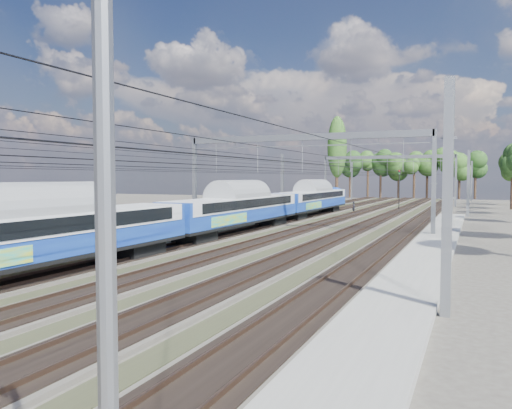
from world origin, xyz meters
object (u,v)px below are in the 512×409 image
at_px(emu_train, 236,204).
at_px(lamp_post, 97,185).
at_px(worker, 354,207).
at_px(signal_near, 399,185).
at_px(signal_far, 445,185).

bearing_deg(emu_train, lamp_post, -65.64).
relative_size(worker, signal_near, 0.27).
distance_m(emu_train, lamp_post, 39.46).
bearing_deg(signal_far, worker, 164.26).
xyz_separation_m(emu_train, worker, (3.50, 30.49, -1.88)).
height_order(signal_near, lamp_post, lamp_post).
bearing_deg(worker, lamp_post, -169.24).
distance_m(emu_train, worker, 30.75).
height_order(worker, lamp_post, lamp_post).
bearing_deg(emu_train, worker, 83.45).
xyz_separation_m(worker, signal_near, (5.04, 8.12, 3.08)).
distance_m(worker, lamp_post, 67.72).
xyz_separation_m(signal_near, lamp_post, (7.70, -74.50, 1.00)).
height_order(emu_train, worker, emu_train).
xyz_separation_m(signal_far, lamp_post, (0.53, -61.12, 0.81)).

